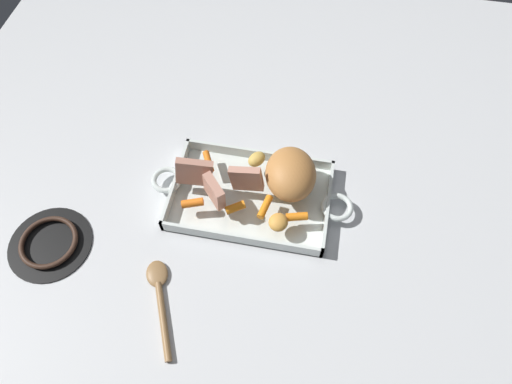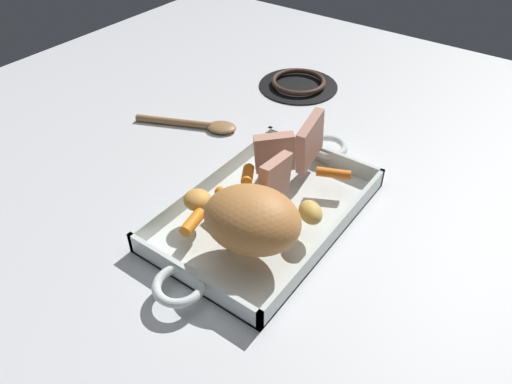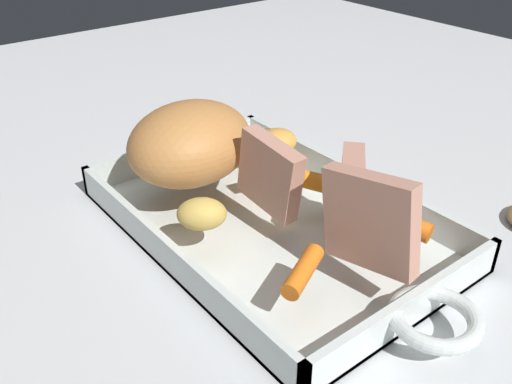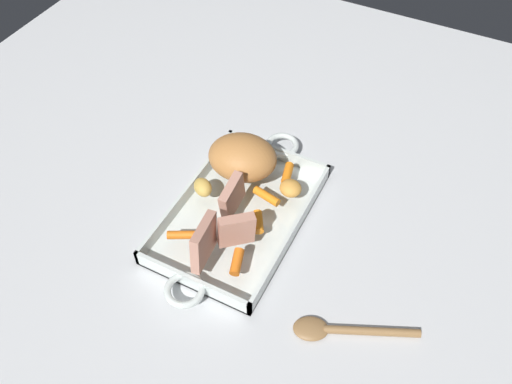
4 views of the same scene
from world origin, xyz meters
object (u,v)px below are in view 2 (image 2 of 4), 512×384
(serving_spoon, at_px, (199,125))
(baby_carrot_center_left, at_px, (248,175))
(roast_slice_outer, at_px, (274,180))
(roast_slice_thin, at_px, (274,153))
(baby_carrot_long, at_px, (277,147))
(potato_near_roast, at_px, (197,200))
(baby_carrot_northwest, at_px, (230,199))
(potato_golden_large, at_px, (311,212))
(roast_slice_thick, at_px, (311,142))
(baby_carrot_southeast, at_px, (193,222))
(roasting_dish, at_px, (266,211))
(pork_roast, at_px, (252,219))
(stove_burner_rear, at_px, (298,84))
(baby_carrot_short, at_px, (333,173))

(serving_spoon, bearing_deg, baby_carrot_center_left, -52.89)
(roast_slice_outer, xyz_separation_m, roast_slice_thin, (0.06, 0.04, -0.00))
(roast_slice_outer, height_order, baby_carrot_long, roast_slice_outer)
(potato_near_roast, bearing_deg, baby_carrot_northwest, -44.82)
(baby_carrot_center_left, distance_m, potato_golden_large, 0.14)
(baby_carrot_northwest, bearing_deg, potato_golden_large, -70.52)
(roast_slice_thick, bearing_deg, baby_carrot_southeast, 167.44)
(potato_near_roast, xyz_separation_m, serving_spoon, (0.22, 0.19, -0.04))
(roast_slice_thick, xyz_separation_m, potato_golden_large, (-0.13, -0.08, -0.03))
(roasting_dish, xyz_separation_m, baby_carrot_northwest, (-0.04, 0.04, 0.03))
(pork_roast, bearing_deg, potato_near_roast, 85.32)
(pork_roast, bearing_deg, roast_slice_thin, 24.07)
(pork_roast, bearing_deg, serving_spoon, 53.18)
(roasting_dish, xyz_separation_m, roast_slice_thin, (0.07, 0.04, 0.06))
(roast_slice_thin, bearing_deg, pork_roast, -155.93)
(roast_slice_thick, distance_m, baby_carrot_center_left, 0.12)
(stove_burner_rear, bearing_deg, roast_slice_outer, -153.10)
(roast_slice_thick, bearing_deg, roast_slice_thin, 144.99)
(potato_near_roast, bearing_deg, pork_roast, -94.68)
(pork_roast, distance_m, roast_slice_thin, 0.18)
(potato_near_roast, relative_size, stove_burner_rear, 0.24)
(roast_slice_thin, bearing_deg, potato_golden_large, -122.16)
(baby_carrot_long, bearing_deg, roast_slice_thick, -82.67)
(roast_slice_thin, bearing_deg, baby_carrot_long, 28.49)
(pork_roast, height_order, baby_carrot_center_left, pork_roast)
(baby_carrot_long, xyz_separation_m, serving_spoon, (0.02, 0.21, -0.04))
(baby_carrot_center_left, bearing_deg, baby_carrot_short, -51.41)
(serving_spoon, bearing_deg, roast_slice_outer, -49.48)
(baby_carrot_southeast, relative_size, baby_carrot_northwest, 0.84)
(roasting_dish, height_order, baby_carrot_center_left, baby_carrot_center_left)
(pork_roast, height_order, roast_slice_thin, pork_roast)
(potato_near_roast, bearing_deg, potato_golden_large, -63.34)
(roasting_dish, relative_size, baby_carrot_long, 9.78)
(baby_carrot_center_left, relative_size, serving_spoon, 0.21)
(stove_burner_rear, bearing_deg, potato_golden_large, -146.15)
(pork_roast, relative_size, stove_burner_rear, 0.75)
(baby_carrot_southeast, xyz_separation_m, potato_near_roast, (0.04, 0.02, 0.00))
(roast_slice_thick, height_order, baby_carrot_long, roast_slice_thick)
(baby_carrot_long, bearing_deg, pork_roast, -154.91)
(baby_carrot_short, bearing_deg, serving_spoon, 85.02)
(roasting_dish, relative_size, serving_spoon, 2.28)
(roasting_dish, bearing_deg, baby_carrot_southeast, 155.53)
(baby_carrot_center_left, relative_size, stove_burner_rear, 0.24)
(roasting_dish, relative_size, baby_carrot_short, 8.36)
(baby_carrot_southeast, height_order, serving_spoon, baby_carrot_southeast)
(roasting_dish, bearing_deg, baby_carrot_short, -26.90)
(potato_near_roast, height_order, potato_golden_large, potato_golden_large)
(baby_carrot_center_left, bearing_deg, serving_spoon, 61.13)
(roasting_dish, distance_m, potato_near_roast, 0.11)
(pork_roast, relative_size, baby_carrot_long, 2.87)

